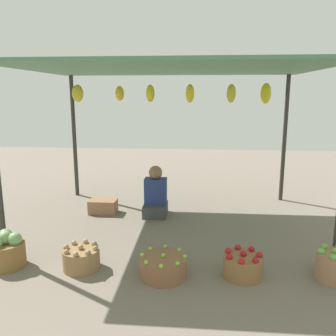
{
  "coord_description": "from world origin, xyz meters",
  "views": [
    {
      "loc": [
        0.36,
        -4.93,
        1.87
      ],
      "look_at": [
        0.0,
        -0.62,
        0.95
      ],
      "focal_mm": 37.48,
      "sensor_mm": 36.0,
      "label": 1
    }
  ],
  "objects_px": {
    "basket_red_apples": "(243,265)",
    "wooden_crate_near_vendor": "(103,206)",
    "basket_limes": "(163,266)",
    "basket_green_apples": "(334,266)",
    "basket_cabbages": "(7,251)",
    "vendor_person": "(156,196)",
    "basket_potatoes": "(81,258)"
  },
  "relations": [
    {
      "from": "wooden_crate_near_vendor",
      "to": "basket_cabbages",
      "type": "bearing_deg",
      "value": -107.76
    },
    {
      "from": "vendor_person",
      "to": "wooden_crate_near_vendor",
      "type": "bearing_deg",
      "value": 179.7
    },
    {
      "from": "basket_potatoes",
      "to": "wooden_crate_near_vendor",
      "type": "distance_m",
      "value": 1.83
    },
    {
      "from": "basket_red_apples",
      "to": "basket_cabbages",
      "type": "bearing_deg",
      "value": 179.98
    },
    {
      "from": "basket_limes",
      "to": "basket_red_apples",
      "type": "xyz_separation_m",
      "value": [
        0.82,
        0.07,
        0.01
      ]
    },
    {
      "from": "vendor_person",
      "to": "wooden_crate_near_vendor",
      "type": "relative_size",
      "value": 1.82
    },
    {
      "from": "basket_limes",
      "to": "vendor_person",
      "type": "bearing_deg",
      "value": 99.13
    },
    {
      "from": "basket_potatoes",
      "to": "basket_limes",
      "type": "height_order",
      "value": "basket_potatoes"
    },
    {
      "from": "basket_cabbages",
      "to": "basket_green_apples",
      "type": "bearing_deg",
      "value": 0.01
    },
    {
      "from": "basket_red_apples",
      "to": "wooden_crate_near_vendor",
      "type": "height_order",
      "value": "basket_red_apples"
    },
    {
      "from": "basket_red_apples",
      "to": "basket_limes",
      "type": "bearing_deg",
      "value": -175.11
    },
    {
      "from": "vendor_person",
      "to": "basket_green_apples",
      "type": "xyz_separation_m",
      "value": [
        2.05,
        -1.82,
        -0.15
      ]
    },
    {
      "from": "basket_red_apples",
      "to": "wooden_crate_near_vendor",
      "type": "xyz_separation_m",
      "value": [
        -1.97,
        1.83,
        -0.01
      ]
    },
    {
      "from": "basket_limes",
      "to": "wooden_crate_near_vendor",
      "type": "bearing_deg",
      "value": 121.2
    },
    {
      "from": "basket_green_apples",
      "to": "wooden_crate_near_vendor",
      "type": "distance_m",
      "value": 3.42
    },
    {
      "from": "basket_red_apples",
      "to": "basket_green_apples",
      "type": "height_order",
      "value": "basket_green_apples"
    },
    {
      "from": "wooden_crate_near_vendor",
      "to": "basket_green_apples",
      "type": "bearing_deg",
      "value": -32.26
    },
    {
      "from": "vendor_person",
      "to": "basket_cabbages",
      "type": "xyz_separation_m",
      "value": [
        -1.43,
        -1.82,
        -0.12
      ]
    },
    {
      "from": "vendor_person",
      "to": "basket_cabbages",
      "type": "bearing_deg",
      "value": -128.12
    },
    {
      "from": "basket_cabbages",
      "to": "vendor_person",
      "type": "bearing_deg",
      "value": 51.88
    },
    {
      "from": "vendor_person",
      "to": "basket_limes",
      "type": "distance_m",
      "value": 1.93
    },
    {
      "from": "vendor_person",
      "to": "basket_red_apples",
      "type": "height_order",
      "value": "vendor_person"
    },
    {
      "from": "basket_limes",
      "to": "basket_green_apples",
      "type": "height_order",
      "value": "basket_green_apples"
    },
    {
      "from": "basket_potatoes",
      "to": "wooden_crate_near_vendor",
      "type": "height_order",
      "value": "basket_potatoes"
    },
    {
      "from": "basket_potatoes",
      "to": "basket_green_apples",
      "type": "distance_m",
      "value": 2.65
    },
    {
      "from": "vendor_person",
      "to": "wooden_crate_near_vendor",
      "type": "xyz_separation_m",
      "value": [
        -0.85,
        0.0,
        -0.19
      ]
    },
    {
      "from": "vendor_person",
      "to": "basket_potatoes",
      "type": "relative_size",
      "value": 1.96
    },
    {
      "from": "basket_limes",
      "to": "basket_cabbages",
      "type": "bearing_deg",
      "value": 177.65
    },
    {
      "from": "basket_cabbages",
      "to": "basket_potatoes",
      "type": "height_order",
      "value": "basket_cabbages"
    },
    {
      "from": "basket_potatoes",
      "to": "basket_red_apples",
      "type": "bearing_deg",
      "value": -0.55
    },
    {
      "from": "basket_cabbages",
      "to": "basket_potatoes",
      "type": "relative_size",
      "value": 1.03
    },
    {
      "from": "vendor_person",
      "to": "basket_cabbages",
      "type": "height_order",
      "value": "vendor_person"
    }
  ]
}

